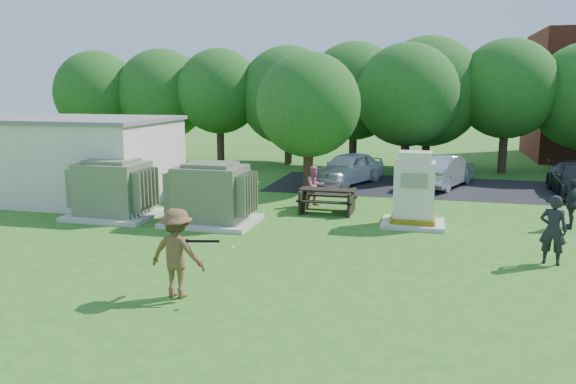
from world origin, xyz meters
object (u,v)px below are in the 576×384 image
(transformer_left, at_px, (113,190))
(person_at_picnic, at_px, (315,186))
(person_walking_right, at_px, (571,204))
(person_by_generator, at_px, (553,230))
(generator_cabinet, at_px, (414,194))
(picnic_table, at_px, (328,198))
(car_silver_a, at_px, (443,171))
(batter, at_px, (177,253))
(car_white, at_px, (348,168))
(transformer_right, at_px, (211,195))

(transformer_left, height_order, person_at_picnic, transformer_left)
(transformer_left, bearing_deg, person_at_picnic, 29.20)
(transformer_left, xyz_separation_m, person_walking_right, (15.29, 2.26, -0.15))
(person_by_generator, bearing_deg, person_at_picnic, -20.20)
(generator_cabinet, relative_size, picnic_table, 1.21)
(picnic_table, height_order, person_by_generator, person_by_generator)
(generator_cabinet, distance_m, car_silver_a, 7.98)
(transformer_left, bearing_deg, person_walking_right, 8.41)
(batter, bearing_deg, picnic_table, -96.04)
(person_by_generator, distance_m, car_white, 13.02)
(car_silver_a, bearing_deg, person_walking_right, 139.77)
(transformer_right, distance_m, car_white, 9.64)
(car_silver_a, bearing_deg, picnic_table, 78.21)
(batter, height_order, person_at_picnic, batter)
(batter, relative_size, car_white, 0.45)
(generator_cabinet, xyz_separation_m, person_at_picnic, (-3.82, 2.27, -0.30))
(transformer_right, bearing_deg, person_at_picnic, 52.36)
(transformer_left, distance_m, person_walking_right, 15.46)
(transformer_left, distance_m, generator_cabinet, 10.41)
(batter, xyz_separation_m, person_at_picnic, (0.96, 10.13, -0.21))
(transformer_left, height_order, transformer_right, same)
(batter, relative_size, person_by_generator, 1.08)
(batter, height_order, car_white, batter)
(car_silver_a, bearing_deg, person_by_generator, 123.53)
(transformer_left, distance_m, transformer_right, 3.70)
(person_by_generator, height_order, car_silver_a, person_by_generator)
(transformer_right, distance_m, picnic_table, 4.41)
(transformer_left, bearing_deg, transformer_right, 0.00)
(picnic_table, xyz_separation_m, person_by_generator, (6.77, -4.62, 0.37))
(person_at_picnic, xyz_separation_m, person_walking_right, (8.79, -1.37, 0.04))
(transformer_right, height_order, car_silver_a, transformer_right)
(picnic_table, xyz_separation_m, car_white, (-0.18, 6.39, 0.20))
(transformer_left, relative_size, car_silver_a, 0.66)
(transformer_right, xyz_separation_m, picnic_table, (3.49, 2.66, -0.42))
(person_by_generator, relative_size, car_white, 0.42)
(transformer_left, distance_m, person_by_generator, 14.10)
(transformer_right, height_order, person_at_picnic, transformer_right)
(batter, relative_size, person_walking_right, 1.20)
(person_walking_right, xyz_separation_m, car_white, (-8.29, 6.79, -0.07))
(generator_cabinet, bearing_deg, transformer_left, -172.49)
(generator_cabinet, relative_size, person_at_picnic, 1.58)
(transformer_right, relative_size, batter, 1.51)
(transformer_left, bearing_deg, batter, -49.53)
(person_at_picnic, distance_m, car_white, 5.44)
(batter, bearing_deg, car_white, -91.21)
(batter, bearing_deg, car_silver_a, -106.13)
(batter, distance_m, person_at_picnic, 10.17)
(car_white, xyz_separation_m, car_silver_a, (4.37, 0.22, 0.00))
(generator_cabinet, height_order, batter, generator_cabinet)
(picnic_table, bearing_deg, person_walking_right, -2.82)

